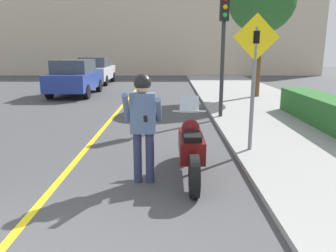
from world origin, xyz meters
name	(u,v)px	position (x,y,z in m)	size (l,w,h in m)	color
road_center_line	(99,133)	(-0.60, 6.00, 0.00)	(0.12, 36.00, 0.01)	yellow
building_backdrop	(155,35)	(0.00, 26.00, 3.33)	(28.00, 1.20, 6.65)	beige
motorcycle	(191,147)	(1.62, 3.04, 0.51)	(0.62, 2.32, 1.31)	black
person_biker	(143,117)	(0.83, 2.74, 1.10)	(0.59, 0.48, 1.78)	#282D4C
crossing_sign	(254,70)	(2.94, 4.25, 1.75)	(0.91, 0.08, 2.73)	slate
traffic_light	(224,33)	(2.85, 7.76, 2.63)	(0.26, 0.30, 3.62)	#2D2D30
hedge_row	(326,111)	(5.60, 6.63, 0.48)	(0.90, 4.94, 0.75)	#286028
parked_car_blue	(75,77)	(-3.27, 13.34, 0.86)	(1.88, 4.20, 1.68)	black
parked_car_silver	(96,70)	(-3.46, 18.72, 0.86)	(1.88, 4.20, 1.68)	black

